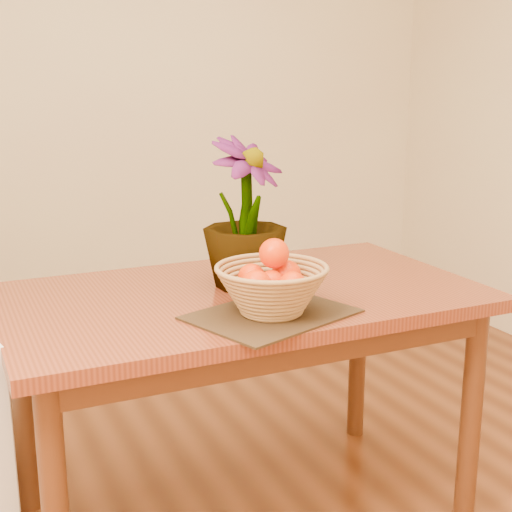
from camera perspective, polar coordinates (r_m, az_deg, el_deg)
name	(u,v)px	position (r m, az deg, el deg)	size (l,w,h in m)	color
wall_back	(93,82)	(3.89, -12.92, 13.44)	(4.00, 0.02, 2.70)	#FDF0C0
table	(243,319)	(2.14, -1.06, -5.05)	(1.40, 0.80, 0.75)	maroon
placemat	(272,314)	(1.90, 1.25, -4.69)	(0.41, 0.31, 0.01)	#382514
wicker_basket	(272,291)	(1.88, 1.26, -2.85)	(0.30, 0.30, 0.12)	#AB7F47
orange_pile	(272,275)	(1.87, 1.30, -1.57)	(0.20, 0.19, 0.15)	red
potted_plant	(245,213)	(2.11, -0.88, 3.43)	(0.25, 0.25, 0.45)	#1C4B15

